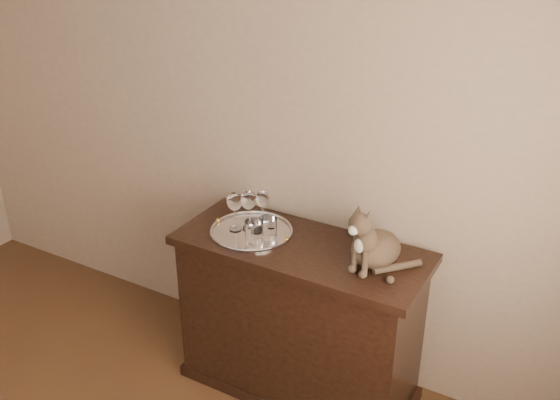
% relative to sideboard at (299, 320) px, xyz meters
% --- Properties ---
extents(wall_back, '(4.00, 0.10, 2.70)m').
position_rel_sideboard_xyz_m(wall_back, '(-0.60, 0.31, 0.93)').
color(wall_back, tan).
rests_on(wall_back, ground).
extents(sideboard, '(1.20, 0.50, 0.85)m').
position_rel_sideboard_xyz_m(sideboard, '(0.00, 0.00, 0.00)').
color(sideboard, black).
rests_on(sideboard, ground).
extents(tray, '(0.40, 0.40, 0.01)m').
position_rel_sideboard_xyz_m(tray, '(-0.26, -0.01, 0.43)').
color(tray, silver).
rests_on(tray, sideboard).
extents(wine_glass_b, '(0.07, 0.07, 0.18)m').
position_rel_sideboard_xyz_m(wine_glass_b, '(-0.25, 0.08, 0.52)').
color(wine_glass_b, white).
rests_on(wine_glass_b, tray).
extents(wine_glass_c, '(0.07, 0.07, 0.20)m').
position_rel_sideboard_xyz_m(wine_glass_c, '(-0.34, -0.03, 0.53)').
color(wine_glass_c, silver).
rests_on(wine_glass_c, tray).
extents(wine_glass_d, '(0.08, 0.08, 0.20)m').
position_rel_sideboard_xyz_m(wine_glass_d, '(-0.29, 0.01, 0.54)').
color(wine_glass_d, white).
rests_on(wine_glass_d, tray).
extents(tumbler_a, '(0.09, 0.09, 0.10)m').
position_rel_sideboard_xyz_m(tumbler_a, '(-0.20, -0.08, 0.48)').
color(tumbler_a, silver).
rests_on(tumbler_a, tray).
extents(tumbler_c, '(0.09, 0.09, 0.10)m').
position_rel_sideboard_xyz_m(tumbler_c, '(-0.17, -0.02, 0.48)').
color(tumbler_c, silver).
rests_on(tumbler_c, tray).
extents(cat, '(0.38, 0.37, 0.31)m').
position_rel_sideboard_xyz_m(cat, '(0.36, 0.02, 0.58)').
color(cat, brown).
rests_on(cat, sideboard).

